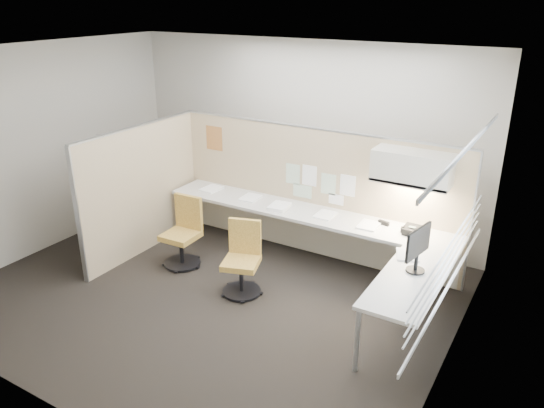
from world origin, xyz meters
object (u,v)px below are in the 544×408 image
Objects in this scene: monitor at (418,247)px; phone at (412,230)px; desk at (323,230)px; chair_right at (243,260)px; chair_left at (184,234)px.

phone is at bearing 29.97° from monitor.
chair_right is (-0.62, -0.90, -0.19)m from desk.
monitor reaches higher than phone.
chair_right is at bearing -124.60° from desk.
phone is at bearing 13.78° from chair_right.
phone is at bearing 8.53° from desk.
phone is at bearing 15.15° from chair_left.
monitor is at bearing -2.21° from chair_left.
desk is 8.28× the size of monitor.
desk is 1.83m from chair_left.
chair_right is at bearing -145.35° from phone.
chair_right is (1.06, -0.20, -0.02)m from chair_left.
chair_left is 2.91m from phone.
desk is 1.59m from monitor.
desk is 18.52× the size of phone.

